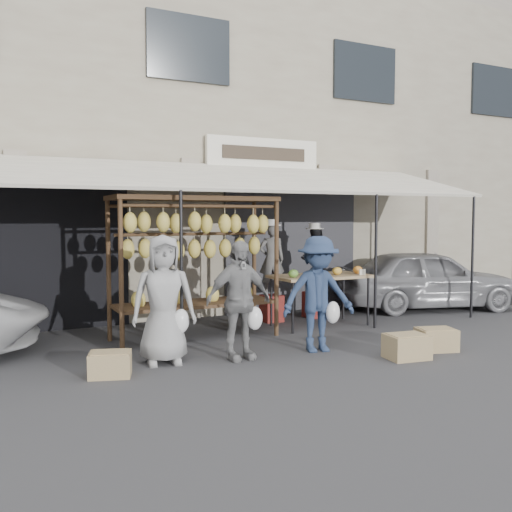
{
  "coord_description": "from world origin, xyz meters",
  "views": [
    {
      "loc": [
        -3.72,
        -6.6,
        1.93
      ],
      "look_at": [
        0.33,
        1.4,
        1.3
      ],
      "focal_mm": 40.0,
      "sensor_mm": 36.0,
      "label": 1
    }
  ],
  "objects": [
    {
      "name": "stool_right",
      "position": [
        2.14,
        2.51,
        0.24
      ],
      "size": [
        0.42,
        0.42,
        0.49
      ],
      "primitive_type": "cube",
      "rotation": [
        0.0,
        0.0,
        0.25
      ],
      "color": "maroon",
      "rests_on": "ground_plane"
    },
    {
      "name": "stool_left",
      "position": [
        1.21,
        2.5,
        0.24
      ],
      "size": [
        0.44,
        0.44,
        0.49
      ],
      "primitive_type": "cube",
      "rotation": [
        0.0,
        0.0,
        0.31
      ],
      "color": "maroon",
      "rests_on": "ground_plane"
    },
    {
      "name": "crate_near_b",
      "position": [
        2.24,
        -0.56,
        0.16
      ],
      "size": [
        0.62,
        0.54,
        0.31
      ],
      "primitive_type": "cube",
      "rotation": [
        0.0,
        0.0,
        -0.3
      ],
      "color": "tan",
      "rests_on": "ground_plane"
    },
    {
      "name": "customer_right",
      "position": [
        0.69,
        0.17,
        0.82
      ],
      "size": [
        1.16,
        0.8,
        1.65
      ],
      "primitive_type": "imported",
      "rotation": [
        0.0,
        0.0,
        -0.19
      ],
      "color": "navy",
      "rests_on": "ground_plane"
    },
    {
      "name": "crate_near_a",
      "position": [
        1.54,
        -0.73,
        0.16
      ],
      "size": [
        0.6,
        0.49,
        0.33
      ],
      "primitive_type": "cube",
      "rotation": [
        0.0,
        0.0,
        -0.15
      ],
      "color": "tan",
      "rests_on": "ground_plane"
    },
    {
      "name": "banana_rack",
      "position": [
        -0.56,
        1.73,
        1.57
      ],
      "size": [
        2.6,
        0.9,
        2.24
      ],
      "color": "#492F1D",
      "rests_on": "ground_plane"
    },
    {
      "name": "vendor_right",
      "position": [
        2.14,
        2.51,
        1.11
      ],
      "size": [
        0.66,
        0.54,
        1.23
      ],
      "primitive_type": "imported",
      "rotation": [
        0.0,
        0.0,
        3.28
      ],
      "color": "black",
      "rests_on": "stool_right"
    },
    {
      "name": "ground_plane",
      "position": [
        0.0,
        0.0,
        0.0
      ],
      "size": [
        90.0,
        90.0,
        0.0
      ],
      "primitive_type": "plane",
      "color": "#2D2D30"
    },
    {
      "name": "sedan",
      "position": [
        4.75,
        2.28,
        0.63
      ],
      "size": [
        3.97,
        2.47,
        1.26
      ],
      "primitive_type": "imported",
      "rotation": [
        0.0,
        0.0,
        1.28
      ],
      "color": "gray",
      "rests_on": "ground_plane"
    },
    {
      "name": "vendor_left",
      "position": [
        1.21,
        2.5,
        1.14
      ],
      "size": [
        0.54,
        0.43,
        1.31
      ],
      "primitive_type": "imported",
      "rotation": [
        0.0,
        0.0,
        2.87
      ],
      "color": "#5D5C5B",
      "rests_on": "stool_left"
    },
    {
      "name": "produce_table",
      "position": [
        1.77,
        1.74,
        0.86
      ],
      "size": [
        1.7,
        0.9,
        1.04
      ],
      "color": "tan",
      "rests_on": "ground_plane"
    },
    {
      "name": "customer_left",
      "position": [
        -1.47,
        0.52,
        0.84
      ],
      "size": [
        0.91,
        0.68,
        1.69
      ],
      "primitive_type": "imported",
      "rotation": [
        0.0,
        0.0,
        -0.18
      ],
      "color": "gray",
      "rests_on": "ground_plane"
    },
    {
      "name": "shophouse",
      "position": [
        -0.0,
        6.5,
        3.65
      ],
      "size": [
        24.0,
        6.15,
        7.3
      ],
      "color": "#A39C86",
      "rests_on": "ground_plane"
    },
    {
      "name": "awning",
      "position": [
        0.01,
        2.28,
        2.57
      ],
      "size": [
        10.0,
        2.35,
        2.92
      ],
      "color": "silver",
      "rests_on": "ground_plane"
    },
    {
      "name": "customer_mid",
      "position": [
        -0.51,
        0.26,
        0.8
      ],
      "size": [
        0.96,
        0.44,
        1.61
      ],
      "primitive_type": "imported",
      "rotation": [
        0.0,
        0.0,
        0.05
      ],
      "color": "gray",
      "rests_on": "ground_plane"
    },
    {
      "name": "crate_far",
      "position": [
        -2.24,
        0.21,
        0.15
      ],
      "size": [
        0.58,
        0.51,
        0.29
      ],
      "primitive_type": "cube",
      "rotation": [
        0.0,
        0.0,
        -0.32
      ],
      "color": "tan",
      "rests_on": "ground_plane"
    }
  ]
}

